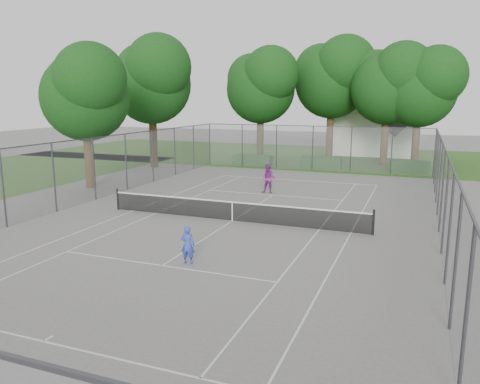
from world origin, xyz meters
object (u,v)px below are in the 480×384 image
(house, at_px, (377,115))
(girl_player, at_px, (188,245))
(woman_player, at_px, (269,179))
(tennis_net, at_px, (232,210))

(house, xyz_separation_m, girl_player, (-2.94, -35.99, -3.30))
(house, bearing_deg, woman_player, -99.95)
(house, distance_m, girl_player, 36.26)
(tennis_net, xyz_separation_m, woman_player, (-0.42, 6.84, 0.38))
(house, height_order, girl_player, house)
(tennis_net, xyz_separation_m, girl_player, (0.72, -5.88, 0.16))
(tennis_net, relative_size, woman_player, 7.21)
(tennis_net, height_order, woman_player, woman_player)
(tennis_net, height_order, girl_player, girl_player)
(girl_player, bearing_deg, house, -102.46)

